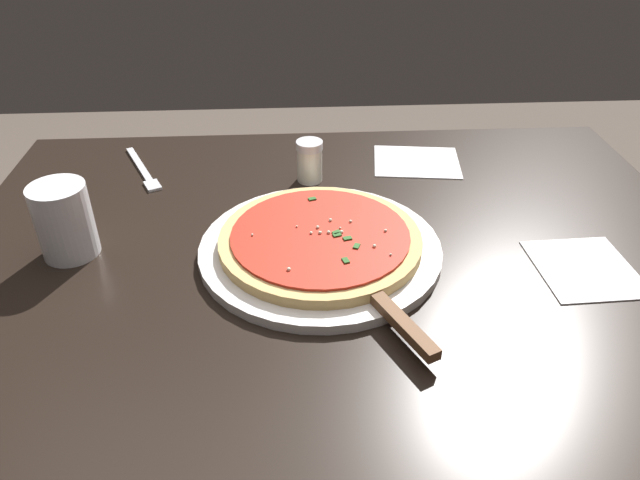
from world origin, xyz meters
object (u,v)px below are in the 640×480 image
Objects in this scene: cup_tall_drink at (64,221)px; parmesan_shaker at (310,161)px; serving_plate at (320,247)px; pizza at (320,238)px; napkin_folded_right at (585,268)px; pizza_server at (383,306)px; napkin_loose_left at (417,162)px; fork at (143,171)px.

cup_tall_drink is 0.41m from parmesan_shaker.
cup_tall_drink reaches higher than serving_plate.
serving_plate is at bearing 177.16° from cup_tall_drink.
napkin_folded_right is (-0.37, 0.07, -0.02)m from pizza.
pizza is 0.17m from pizza_server.
napkin_loose_left is (-0.56, -0.26, -0.05)m from cup_tall_drink.
pizza_server is at bearing 115.05° from serving_plate.
parmesan_shaker is (-0.30, 0.05, 0.04)m from fork.
pizza is 1.87× the size of napkin_loose_left.
serving_plate is at bearing -64.95° from pizza_server.
cup_tall_drink is at bearing -21.33° from pizza_server.
fork is at bearing -9.00° from parmesan_shaker.
napkin_folded_right is (-0.37, 0.07, -0.01)m from serving_plate.
pizza_server is at bearing 131.78° from fork.
pizza reaches higher than pizza_server.
napkin_loose_left is at bearing -63.67° from napkin_folded_right.
napkin_loose_left is 2.12× the size of parmesan_shaker.
pizza is at bearing 91.35° from parmesan_shaker.
pizza_server is 1.39× the size of napkin_loose_left.
parmesan_shaker reaches higher than serving_plate.
serving_plate is 1.99× the size of fork.
cup_tall_drink is 1.48× the size of parmesan_shaker.
napkin_loose_left is 0.89× the size of fork.
pizza is at bearing -10.00° from napkin_folded_right.
pizza_server reaches higher than serving_plate.
serving_plate is 4.75× the size of parmesan_shaker.
fork is at bearing -102.40° from cup_tall_drink.
parmesan_shaker is (0.01, -0.22, 0.01)m from pizza.
fork is (0.31, -0.27, -0.00)m from serving_plate.
pizza is 1.66× the size of fork.
pizza is at bearing 54.90° from napkin_loose_left.
pizza_server is 0.38m from parmesan_shaker.
pizza is 0.22m from parmesan_shaker.
pizza_server is 1.24× the size of fork.
cup_tall_drink is 0.74m from napkin_folded_right.
pizza_server is (-0.07, 0.15, 0.01)m from serving_plate.
napkin_folded_right is (-0.73, 0.08, -0.05)m from cup_tall_drink.
napkin_folded_right is at bearing 173.51° from cup_tall_drink.
pizza_server is 0.57m from fork.
parmesan_shaker is at bearing -88.66° from serving_plate.
pizza is 0.34m from napkin_loose_left.
fork is at bearing -48.22° from pizza_server.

